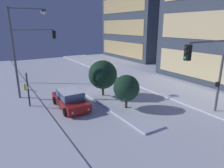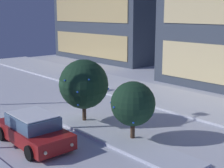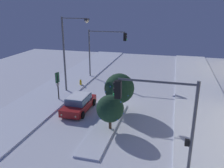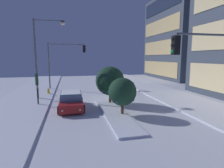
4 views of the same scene
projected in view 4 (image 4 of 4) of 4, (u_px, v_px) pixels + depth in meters
ground at (105, 101)px, 18.84m from camera, size 52.00×52.00×0.00m
curb_strip_near at (21, 105)px, 17.04m from camera, size 52.00×5.20×0.14m
curb_strip_far at (174, 96)px, 20.62m from camera, size 52.00×5.20×0.14m
median_strip at (115, 113)px, 14.42m from camera, size 9.00×1.80×0.14m
office_tower_secondary at (181, 38)px, 38.75m from camera, size 15.67×10.07×16.98m
car_near at (71, 101)px, 15.88m from camera, size 4.58×2.17×1.49m
traffic_light_corner_far_right at (212, 65)px, 10.32m from camera, size 0.32×4.45×5.89m
traffic_light_corner_near_left at (64, 57)px, 25.47m from camera, size 0.32×5.23×6.42m
street_lamp_arched at (43, 48)px, 18.85m from camera, size 0.56×3.16×8.31m
fire_hydrant at (48, 92)px, 21.83m from camera, size 0.48×0.26×0.80m
parking_info_sign at (37, 85)px, 16.72m from camera, size 0.55×0.19×3.01m
decorated_tree_median at (122, 92)px, 13.89m from camera, size 2.15×2.22×2.93m
decorated_tree_left_of_median at (110, 81)px, 17.37m from camera, size 2.75×2.75×3.60m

